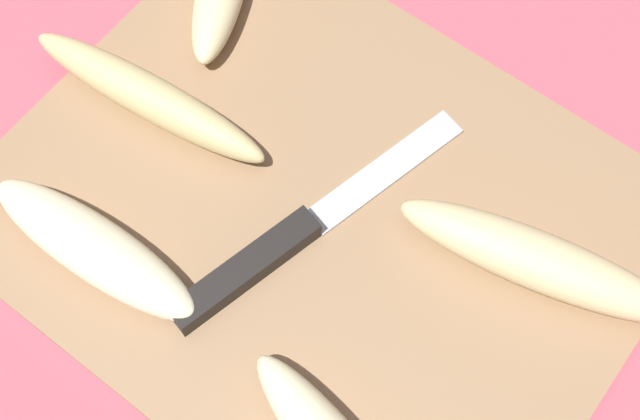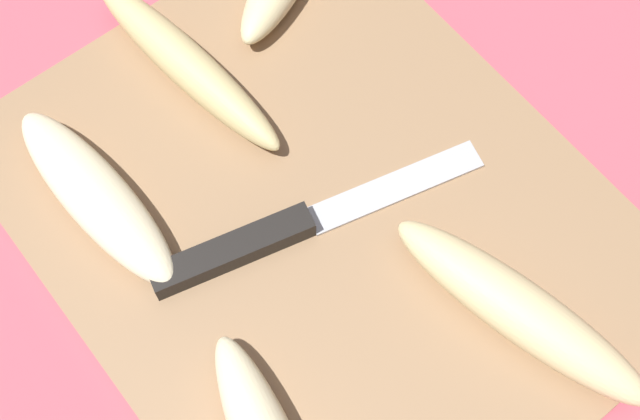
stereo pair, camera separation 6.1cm
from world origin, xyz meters
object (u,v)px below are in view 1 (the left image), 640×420
Objects in this scene: knife at (270,252)px; banana_ripe_center at (537,260)px; banana_spotted_left at (148,96)px; banana_bright_far at (94,248)px.

banana_ripe_center is at bearing 48.33° from knife.
knife is 0.15m from banana_spotted_left.
banana_bright_far is at bearing -144.77° from banana_ripe_center.
banana_spotted_left is at bearing -168.21° from banana_ripe_center.
knife is 1.21× the size of banana_spotted_left.
banana_spotted_left reaches higher than banana_bright_far.
banana_bright_far reaches higher than knife.
banana_bright_far is 0.85× the size of banana_spotted_left.
knife is at bearing -145.97° from banana_ripe_center.
knife is 1.23× the size of banana_ripe_center.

